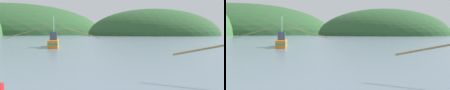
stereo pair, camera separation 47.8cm
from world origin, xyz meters
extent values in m
ellipsoid|color=#2D562D|center=(-9.35, 202.42, 0.00)|extent=(91.83, 73.46, 37.36)
ellipsoid|color=#2D562D|center=(-143.26, 234.76, 0.00)|extent=(174.20, 139.36, 56.29)
cube|color=orange|center=(-15.41, 45.76, 0.65)|extent=(5.53, 10.85, 1.30)
cube|color=teal|center=(-15.41, 45.76, 0.72)|extent=(5.59, 10.96, 0.23)
cone|color=orange|center=(-17.26, 50.48, 1.65)|extent=(0.26, 0.26, 0.70)
cube|color=#334C6B|center=(-15.08, 44.93, 2.01)|extent=(2.06, 2.79, 1.42)
cylinder|color=silver|center=(-15.65, 46.38, 3.45)|extent=(0.12, 0.12, 4.29)
cube|color=teal|center=(-15.65, 46.38, 5.71)|extent=(0.16, 0.35, 0.20)
cylinder|color=#997F4C|center=(-19.76, 44.05, 2.70)|extent=(7.27, 2.94, 2.32)
cylinder|color=#997F4C|center=(-11.06, 47.46, 2.70)|extent=(7.27, 2.94, 2.32)
camera|label=1|loc=(6.02, -3.43, 2.81)|focal=46.67mm
camera|label=2|loc=(6.48, -3.32, 2.81)|focal=46.67mm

